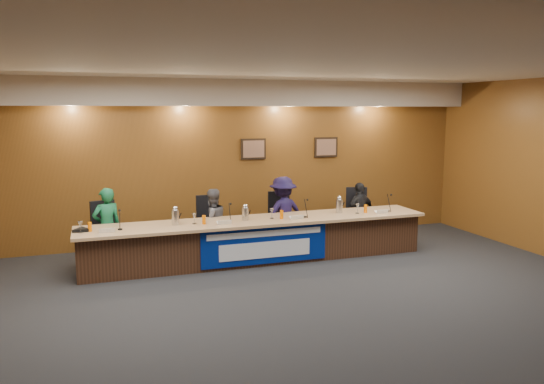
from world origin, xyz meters
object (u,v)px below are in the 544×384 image
Objects in this scene: speakerphone at (81,230)px; panelist_c at (283,213)px; panelist_b at (212,223)px; carafe_mid at (245,214)px; banner at (265,245)px; office_chair_b at (211,229)px; office_chair_d at (357,218)px; panelist_d at (360,213)px; carafe_left at (175,217)px; panelist_a at (107,227)px; office_chair_c at (281,224)px; dais_body at (258,241)px; office_chair_a at (107,236)px; carafe_right at (339,206)px.

panelist_c is at bearing 9.51° from speakerphone.
carafe_mid is at bearing 108.93° from panelist_b.
banner is 4.58× the size of office_chair_b.
panelist_c is 3.62m from speakerphone.
office_chair_b is 2.99m from office_chair_d.
office_chair_d is at bearing -3.95° from office_chair_b.
banner is 1.22m from panelist_b.
panelist_c is 1.65m from office_chair_d.
panelist_c is 1.11m from carafe_mid.
carafe_left is (-3.73, -0.60, 0.27)m from panelist_d.
banner is 2.70m from panelist_a.
banner is 2.51m from panelist_d.
panelist_c is at bearing -82.63° from office_chair_c.
panelist_c is 4.36× the size of speakerphone.
panelist_d is (2.30, 0.56, 0.26)m from dais_body.
office_chair_a is (-1.81, 0.10, -0.14)m from panelist_b.
panelist_b is at bearing -158.04° from office_chair_d.
dais_body is 2.38m from panelist_d.
dais_body reaches higher than office_chair_a.
banner is 0.65m from carafe_mid.
office_chair_a is 2.17× the size of carafe_mid.
carafe_left is at bearing -6.07° from panelist_d.
speakerphone is (-0.40, -0.70, 0.30)m from office_chair_a.
panelist_c reaches higher than banner.
banner reaches higher than office_chair_c.
dais_body is at bearing 90.00° from banner.
office_chair_d is (2.30, 0.66, 0.13)m from dais_body.
office_chair_d is at bearing 7.37° from office_chair_c.
panelist_a is 1.24m from carafe_left.
speakerphone is (-2.21, -0.70, 0.30)m from office_chair_b.
office_chair_d is 1.03m from carafe_right.
panelist_c is 5.52× the size of carafe_right.
office_chair_b is (-0.69, 1.07, 0.10)m from banner.
panelist_b is at bearing 161.88° from panelist_a.
panelist_b is 2.57× the size of office_chair_d.
panelist_d is 2.53× the size of office_chair_d.
banner reaches higher than office_chair_d.
speakerphone is at bearing -179.94° from carafe_left.
panelist_d is at bearing 167.56° from panelist_c.
panelist_b is 3.00m from office_chair_d.
office_chair_a is at bearing -20.41° from panelist_b.
office_chair_b is 0.93m from carafe_mid.
office_chair_c is (0.67, 1.07, 0.10)m from banner.
carafe_mid is at bearing -144.27° from office_chair_d.
banner is at bearing -90.00° from dais_body.
panelist_b is at bearing -168.42° from office_chair_c.
banner is (0.00, -0.41, 0.03)m from dais_body.
office_chair_a is at bearing 156.79° from banner.
carafe_right is at bearing 137.66° from panelist_c.
office_chair_b is at bearing 165.04° from panelist_a.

